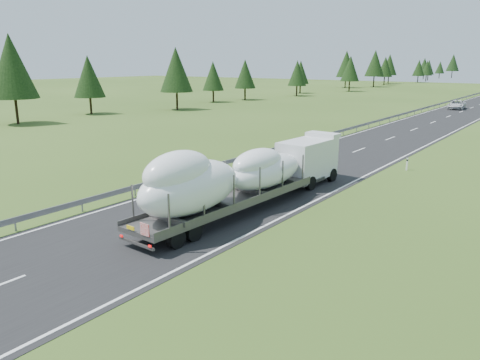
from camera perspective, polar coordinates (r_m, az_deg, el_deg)
The scene contains 4 objects.
guardrail at distance 109.99m, azimuth 24.69°, elevation 8.87°, with size 0.10×400.00×0.76m.
tree_line_left at distance 129.03m, azimuth 7.74°, elevation 13.52°, with size 15.27×301.46×12.59m.
boat_truck at distance 26.89m, azimuth 0.41°, elevation 0.72°, with size 3.17×18.45×4.32m.
distant_van at distance 95.06m, azimuth 24.92°, elevation 8.32°, with size 2.66×5.76×1.60m, color silver.
Camera 1 is at (17.43, -7.39, 8.48)m, focal length 35.00 mm.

